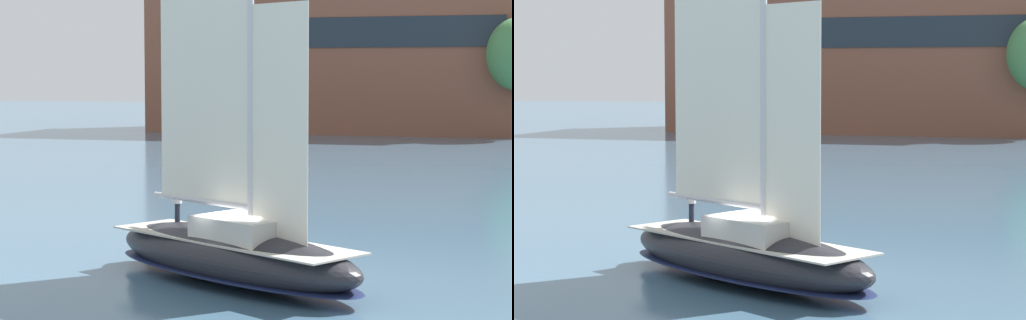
# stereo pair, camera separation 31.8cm
# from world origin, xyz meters

# --- Properties ---
(ground_plane) EXTENTS (400.00, 400.00, 0.00)m
(ground_plane) POSITION_xyz_m (0.00, 0.00, 0.00)
(ground_plane) COLOR #42667F
(waterfront_building) EXTENTS (46.36, 18.66, 22.38)m
(waterfront_building) POSITION_xyz_m (-13.81, 90.26, 11.22)
(waterfront_building) COLOR brown
(waterfront_building) RESTS_ON ground
(sailboat_main) EXTENTS (11.72, 8.77, 16.04)m
(sailboat_main) POSITION_xyz_m (0.02, -0.01, 1.24)
(sailboat_main) COLOR #232328
(sailboat_main) RESTS_ON ground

